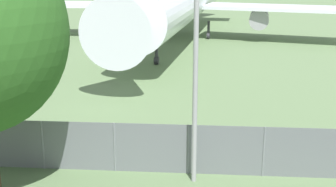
{
  "coord_description": "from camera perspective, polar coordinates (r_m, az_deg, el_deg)",
  "views": [
    {
      "loc": [
        0.49,
        -4.58,
        7.09
      ],
      "look_at": [
        -0.93,
        13.23,
        2.0
      ],
      "focal_mm": 50.0,
      "sensor_mm": 36.0,
      "label": 1
    }
  ],
  "objects": [
    {
      "name": "perimeter_fence",
      "position": [
        16.07,
        2.48,
        -6.83
      ],
      "size": [
        56.07,
        0.07,
        1.78
      ],
      "color": "slate",
      "rests_on": "ground"
    },
    {
      "name": "airplane",
      "position": [
        43.09,
        1.76,
        11.16
      ],
      "size": [
        32.51,
        40.38,
        11.26
      ],
      "rotation": [
        0.0,
        0.0,
        -1.69
      ],
      "color": "white",
      "rests_on": "ground"
    },
    {
      "name": "light_mast",
      "position": [
        14.52,
        3.41,
        5.15
      ],
      "size": [
        0.44,
        0.44,
        7.1
      ],
      "color": "#99999E",
      "rests_on": "ground"
    }
  ]
}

